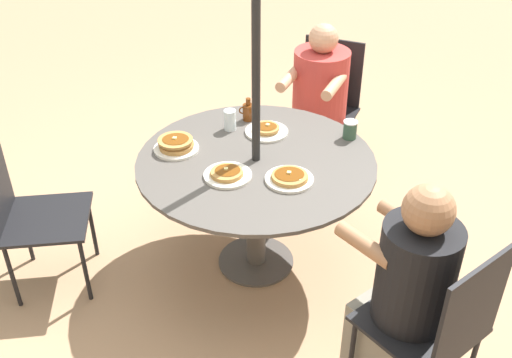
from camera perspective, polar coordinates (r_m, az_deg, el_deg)
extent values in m
plane|color=tan|center=(3.62, 0.00, -7.85)|extent=(12.00, 12.00, 0.00)
cylinder|color=#4C4742|center=(3.62, 0.00, -7.76)|extent=(0.45, 0.45, 0.01)
cylinder|color=#4C4742|center=(3.40, 0.00, -3.44)|extent=(0.11, 0.11, 0.70)
cylinder|color=#4C4742|center=(3.20, 0.00, 1.73)|extent=(1.28, 1.28, 0.02)
cylinder|color=black|center=(2.96, 0.00, 9.91)|extent=(0.04, 0.04, 2.41)
cylinder|color=black|center=(4.17, 7.67, 1.66)|extent=(0.02, 0.02, 0.42)
cylinder|color=black|center=(4.27, 2.81, 2.76)|extent=(0.02, 0.02, 0.42)
cylinder|color=black|center=(4.49, 9.11, 4.00)|extent=(0.02, 0.02, 0.42)
cylinder|color=black|center=(4.58, 4.55, 4.98)|extent=(0.02, 0.02, 0.42)
cube|color=black|center=(4.27, 6.21, 5.95)|extent=(0.61, 0.61, 0.02)
cube|color=black|center=(4.34, 7.33, 10.08)|extent=(0.38, 0.22, 0.49)
cube|color=beige|center=(4.28, 5.54, 2.68)|extent=(0.50, 0.52, 0.42)
cylinder|color=#B73833|center=(4.11, 6.15, 8.66)|extent=(0.37, 0.37, 0.51)
sphere|color=tan|center=(3.97, 6.46, 13.15)|extent=(0.19, 0.19, 0.19)
cylinder|color=tan|center=(3.84, 7.45, 8.79)|extent=(0.22, 0.32, 0.07)
cylinder|color=tan|center=(3.93, 3.21, 9.59)|extent=(0.22, 0.32, 0.07)
cylinder|color=black|center=(3.67, -15.33, -4.40)|extent=(0.02, 0.02, 0.42)
cylinder|color=black|center=(3.38, -15.96, -8.34)|extent=(0.02, 0.02, 0.42)
cylinder|color=black|center=(3.75, -21.06, -4.71)|extent=(0.02, 0.02, 0.42)
cylinder|color=black|center=(3.47, -22.20, -8.57)|extent=(0.02, 0.02, 0.42)
cube|color=black|center=(3.43, -19.30, -3.61)|extent=(0.46, 0.46, 0.02)
cylinder|color=black|center=(2.90, 9.11, -15.96)|extent=(0.02, 0.02, 0.42)
cylinder|color=black|center=(3.11, 14.07, -12.37)|extent=(0.02, 0.02, 0.42)
cube|color=black|center=(2.77, 15.21, -13.16)|extent=(0.62, 0.62, 0.02)
cube|color=black|center=(2.53, 19.88, -11.76)|extent=(0.37, 0.24, 0.49)
cube|color=gray|center=(2.97, 12.88, -14.95)|extent=(0.45, 0.46, 0.42)
cylinder|color=black|center=(2.63, 14.95, -8.87)|extent=(0.33, 0.33, 0.50)
sphere|color=#A3704C|center=(2.42, 16.12, -2.84)|extent=(0.21, 0.21, 0.21)
cylinder|color=#A3704C|center=(2.55, 10.33, -6.19)|extent=(0.22, 0.28, 0.07)
cylinder|color=#A3704C|center=(2.72, 14.18, -3.85)|extent=(0.22, 0.28, 0.07)
cylinder|color=silver|center=(3.02, 3.18, -0.03)|extent=(0.25, 0.25, 0.02)
cylinder|color=#AD7A3D|center=(3.01, 3.23, 0.18)|extent=(0.19, 0.19, 0.01)
cylinder|color=#AD7A3D|center=(3.00, 3.22, 0.31)|extent=(0.18, 0.18, 0.01)
ellipsoid|color=brown|center=(3.00, 3.20, 0.48)|extent=(0.15, 0.14, 0.00)
cube|color=#F4E084|center=(3.00, 3.16, 0.64)|extent=(0.03, 0.03, 0.01)
cylinder|color=silver|center=(3.43, 1.01, 4.52)|extent=(0.25, 0.25, 0.02)
cylinder|color=#AD7A3D|center=(3.43, 0.92, 4.76)|extent=(0.15, 0.15, 0.01)
cylinder|color=#AD7A3D|center=(3.42, 1.00, 4.92)|extent=(0.15, 0.15, 0.01)
ellipsoid|color=brown|center=(3.42, 1.02, 5.04)|extent=(0.12, 0.11, 0.00)
cube|color=#F4E084|center=(3.42, 1.13, 5.20)|extent=(0.03, 0.03, 0.01)
cylinder|color=silver|center=(3.30, -7.60, 2.89)|extent=(0.25, 0.25, 0.02)
cylinder|color=#AD7A3D|center=(3.29, -7.60, 3.07)|extent=(0.18, 0.18, 0.01)
cylinder|color=#AD7A3D|center=(3.29, -7.59, 3.30)|extent=(0.19, 0.19, 0.01)
cylinder|color=#AD7A3D|center=(3.28, -7.68, 3.51)|extent=(0.17, 0.17, 0.01)
cylinder|color=#AD7A3D|center=(3.27, -7.70, 3.68)|extent=(0.19, 0.19, 0.01)
ellipsoid|color=brown|center=(3.27, -7.68, 3.81)|extent=(0.14, 0.13, 0.00)
cube|color=#F4E084|center=(3.27, -7.76, 3.90)|extent=(0.02, 0.02, 0.01)
cylinder|color=silver|center=(3.05, -2.71, 0.35)|extent=(0.25, 0.25, 0.02)
cylinder|color=#AD7A3D|center=(3.04, -2.81, 0.54)|extent=(0.17, 0.17, 0.01)
cylinder|color=#AD7A3D|center=(3.03, -2.82, 0.66)|extent=(0.16, 0.16, 0.01)
ellipsoid|color=brown|center=(3.03, -2.72, 0.85)|extent=(0.13, 0.12, 0.00)
cube|color=#F4E084|center=(3.03, -2.88, 0.99)|extent=(0.02, 0.02, 0.01)
cylinder|color=#602D0F|center=(3.56, -0.78, 6.36)|extent=(0.07, 0.07, 0.10)
cylinder|color=#602D0F|center=(3.53, -0.78, 7.37)|extent=(0.03, 0.03, 0.04)
torus|color=#602D0F|center=(3.55, -1.27, 6.55)|extent=(0.05, 0.01, 0.05)
cylinder|color=#33513D|center=(3.41, 8.94, 4.61)|extent=(0.08, 0.08, 0.10)
cylinder|color=white|center=(3.38, 9.02, 5.38)|extent=(0.08, 0.08, 0.01)
cylinder|color=silver|center=(3.45, -2.49, 5.64)|extent=(0.07, 0.07, 0.12)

